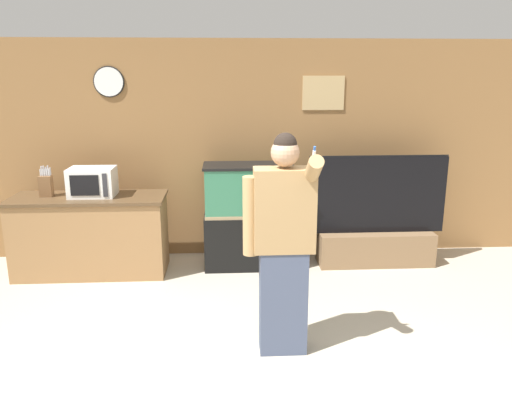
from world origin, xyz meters
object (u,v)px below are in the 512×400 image
Objects in this scene: knife_block at (46,185)px; tv_on_stand at (376,233)px; person_standing at (283,243)px; counter_island at (91,235)px; aquarium_on_stand at (249,216)px; microwave at (92,182)px.

knife_block is 3.78m from tv_on_stand.
tv_on_stand is 0.90× the size of person_standing.
counter_island is 0.73m from knife_block.
aquarium_on_stand is at bearing 179.09° from tv_on_stand.
knife_block is at bearing 176.09° from counter_island.
counter_island is 0.94× the size of person_standing.
person_standing is at bearing -41.89° from counter_island.
aquarium_on_stand is 0.68× the size of person_standing.
tv_on_stand reaches higher than aquarium_on_stand.
knife_block is 3.00m from person_standing.
counter_island is 3.46× the size of microwave.
knife_block is at bearing -177.72° from aquarium_on_stand.
knife_block is 2.27m from aquarium_on_stand.
person_standing is at bearing -36.62° from knife_block.
aquarium_on_stand is (2.23, 0.09, -0.41)m from knife_block.
aquarium_on_stand is at bearing 95.63° from person_standing.
microwave is (0.06, 0.02, 0.60)m from counter_island.
microwave is 3.29m from tv_on_stand.
aquarium_on_stand is (1.72, 0.10, -0.45)m from microwave.
knife_block reaches higher than microwave.
microwave is at bearing 136.95° from person_standing.
microwave is at bearing -176.65° from aquarium_on_stand.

